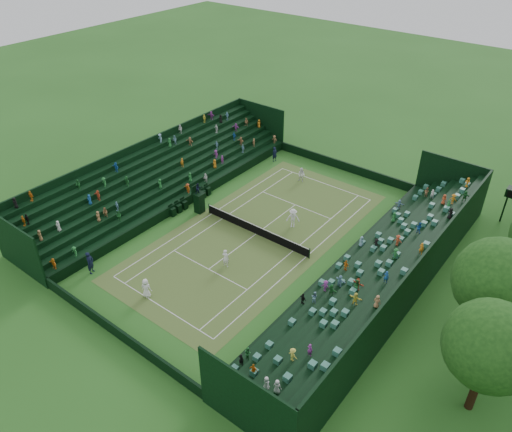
# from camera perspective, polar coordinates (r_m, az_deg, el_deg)

# --- Properties ---
(ground) EXTENTS (160.00, 160.00, 0.00)m
(ground) POSITION_cam_1_polar(r_m,az_deg,el_deg) (45.74, 0.00, -2.09)
(ground) COLOR #285F1E
(ground) RESTS_ON ground
(court_surface) EXTENTS (12.97, 26.77, 0.01)m
(court_surface) POSITION_cam_1_polar(r_m,az_deg,el_deg) (45.74, 0.00, -2.09)
(court_surface) COLOR #327527
(court_surface) RESTS_ON ground
(perimeter_wall_north) EXTENTS (17.17, 0.20, 1.00)m
(perimeter_wall_north) POSITION_cam_1_polar(r_m,az_deg,el_deg) (57.00, 9.94, 5.68)
(perimeter_wall_north) COLOR black
(perimeter_wall_north) RESTS_ON ground
(perimeter_wall_south) EXTENTS (17.17, 0.20, 1.00)m
(perimeter_wall_south) POSITION_cam_1_polar(r_m,az_deg,el_deg) (37.24, -15.62, -12.64)
(perimeter_wall_south) COLOR black
(perimeter_wall_south) RESTS_ON ground
(perimeter_wall_east) EXTENTS (0.20, 31.77, 1.00)m
(perimeter_wall_east) POSITION_cam_1_polar(r_m,az_deg,el_deg) (41.82, 9.24, -5.67)
(perimeter_wall_east) COLOR black
(perimeter_wall_east) RESTS_ON ground
(perimeter_wall_west) EXTENTS (0.20, 31.77, 1.00)m
(perimeter_wall_west) POSITION_cam_1_polar(r_m,az_deg,el_deg) (50.27, -7.64, 1.86)
(perimeter_wall_west) COLOR black
(perimeter_wall_west) RESTS_ON ground
(north_grandstand) EXTENTS (6.60, 32.00, 4.90)m
(north_grandstand) POSITION_cam_1_polar(r_m,az_deg,el_deg) (39.90, 14.58, -6.73)
(north_grandstand) COLOR black
(north_grandstand) RESTS_ON ground
(south_grandstand) EXTENTS (6.60, 32.00, 4.90)m
(south_grandstand) POSITION_cam_1_polar(r_m,az_deg,el_deg) (52.47, -10.99, 4.29)
(south_grandstand) COLOR black
(south_grandstand) RESTS_ON ground
(tennis_net) EXTENTS (11.67, 0.10, 1.06)m
(tennis_net) POSITION_cam_1_polar(r_m,az_deg,el_deg) (45.44, 0.00, -1.55)
(tennis_net) COLOR black
(tennis_net) RESTS_ON ground
(umpire_chair) EXTENTS (1.01, 1.01, 3.18)m
(umpire_chair) POSITION_cam_1_polar(r_m,az_deg,el_deg) (48.47, -6.55, 1.84)
(umpire_chair) COLOR black
(umpire_chair) RESTS_ON ground
(courtside_chairs) EXTENTS (0.55, 5.52, 1.19)m
(courtside_chairs) POSITION_cam_1_polar(r_m,az_deg,el_deg) (50.17, -7.48, 1.74)
(courtside_chairs) COLOR black
(courtside_chairs) RESTS_ON ground
(player_near_west) EXTENTS (0.97, 0.82, 1.69)m
(player_near_west) POSITION_cam_1_polar(r_m,az_deg,el_deg) (39.62, -12.45, -8.05)
(player_near_west) COLOR white
(player_near_west) RESTS_ON ground
(player_near_east) EXTENTS (0.67, 0.48, 1.71)m
(player_near_east) POSITION_cam_1_polar(r_m,az_deg,el_deg) (41.61, -3.50, -4.82)
(player_near_east) COLOR white
(player_near_east) RESTS_ON ground
(player_far_west) EXTENTS (0.83, 0.67, 1.61)m
(player_far_west) POSITION_cam_1_polar(r_m,az_deg,el_deg) (53.86, 5.22, 4.70)
(player_far_west) COLOR white
(player_far_west) RESTS_ON ground
(player_far_east) EXTENTS (1.44, 1.27, 1.93)m
(player_far_east) POSITION_cam_1_polar(r_m,az_deg,el_deg) (46.31, 4.24, -0.24)
(player_far_east) COLOR white
(player_far_east) RESTS_ON ground
(line_judge_north) EXTENTS (0.56, 0.72, 1.76)m
(line_judge_north) POSITION_cam_1_polar(r_m,az_deg,el_deg) (57.92, 2.15, 7.08)
(line_judge_north) COLOR black
(line_judge_north) RESTS_ON ground
(line_judge_south) EXTENTS (0.75, 0.88, 2.03)m
(line_judge_south) POSITION_cam_1_polar(r_m,az_deg,el_deg) (42.99, -18.43, -5.08)
(line_judge_south) COLOR black
(line_judge_south) RESTS_ON ground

